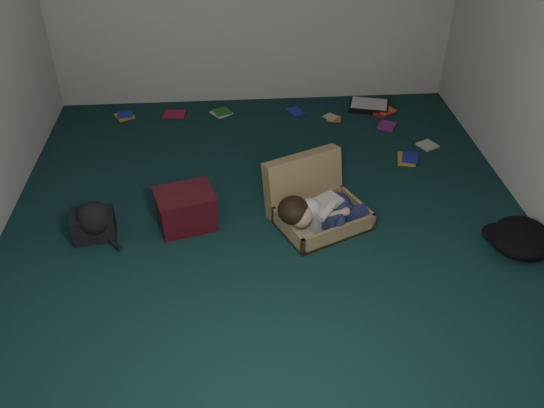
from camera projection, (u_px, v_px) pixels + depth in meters
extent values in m
plane|color=#113031|center=(270.00, 230.00, 4.31)|extent=(4.50, 4.50, 0.00)
plane|color=silver|center=(325.00, 356.00, 1.73)|extent=(4.50, 0.00, 4.50)
cube|color=#A18759|center=(323.00, 219.00, 4.30)|extent=(0.77, 0.67, 0.15)
cube|color=silver|center=(323.00, 223.00, 4.32)|extent=(0.69, 0.60, 0.02)
cube|color=#A18759|center=(303.00, 182.00, 4.42)|extent=(0.66, 0.44, 0.47)
cube|color=silver|center=(323.00, 212.00, 4.24)|extent=(0.31, 0.28, 0.20)
sphere|color=tan|center=(301.00, 216.00, 4.10)|extent=(0.17, 0.17, 0.17)
ellipsoid|color=black|center=(293.00, 210.00, 4.11)|extent=(0.23, 0.24, 0.20)
ellipsoid|color=#20274F|center=(338.00, 206.00, 4.29)|extent=(0.21, 0.24, 0.20)
cube|color=#20274F|center=(337.00, 217.00, 4.20)|extent=(0.25, 0.25, 0.13)
cube|color=#20274F|center=(353.00, 215.00, 4.26)|extent=(0.23, 0.13, 0.10)
sphere|color=white|center=(360.00, 211.00, 4.32)|extent=(0.10, 0.10, 0.10)
sphere|color=white|center=(365.00, 217.00, 4.28)|extent=(0.09, 0.09, 0.09)
cylinder|color=tan|center=(337.00, 214.00, 4.14)|extent=(0.17, 0.12, 0.06)
cube|color=#470E17|center=(186.00, 210.00, 4.29)|extent=(0.47, 0.41, 0.27)
cube|color=#470E17|center=(184.00, 194.00, 4.20)|extent=(0.50, 0.43, 0.02)
cube|color=black|center=(369.00, 106.00, 5.94)|extent=(0.47, 0.40, 0.05)
cube|color=white|center=(369.00, 103.00, 5.93)|extent=(0.42, 0.35, 0.01)
cube|color=gold|center=(124.00, 117.00, 5.78)|extent=(0.18, 0.13, 0.02)
cube|color=#B41840|center=(175.00, 114.00, 5.83)|extent=(0.22, 0.21, 0.02)
cube|color=white|center=(221.00, 113.00, 5.85)|extent=(0.18, 0.21, 0.02)
cube|color=#2029B2|center=(296.00, 112.00, 5.87)|extent=(0.19, 0.21, 0.02)
cube|color=orange|center=(334.00, 119.00, 5.75)|extent=(0.22, 0.21, 0.02)
cube|color=#237820|center=(359.00, 108.00, 5.95)|extent=(0.19, 0.15, 0.02)
cube|color=#862183|center=(387.00, 126.00, 5.62)|extent=(0.22, 0.22, 0.02)
cube|color=beige|center=(427.00, 145.00, 5.32)|extent=(0.16, 0.20, 0.02)
cube|color=gold|center=(406.00, 159.00, 5.12)|extent=(0.20, 0.22, 0.02)
cube|color=#B41840|center=(383.00, 113.00, 5.85)|extent=(0.22, 0.20, 0.02)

